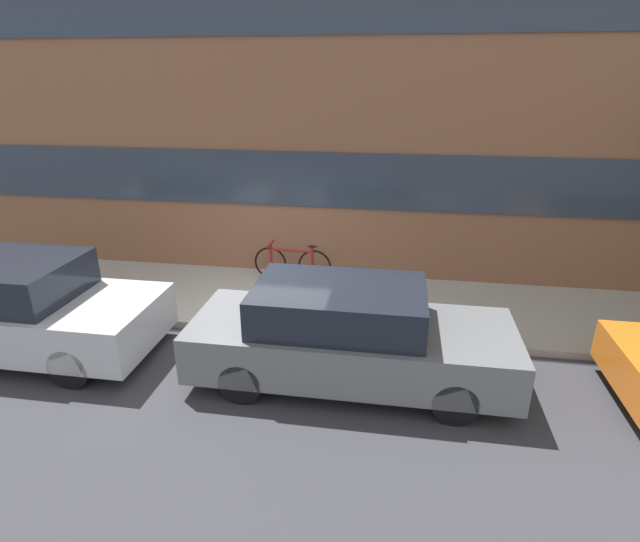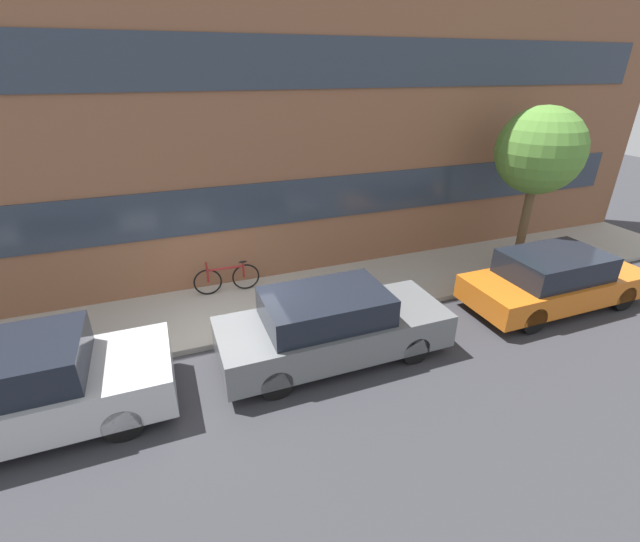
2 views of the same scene
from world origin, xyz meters
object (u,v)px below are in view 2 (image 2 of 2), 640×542
at_px(parked_car_orange, 554,280).
at_px(street_tree, 540,152).
at_px(parked_car_grey, 332,326).
at_px(bicycle, 227,278).
at_px(parked_car_silver, 21,389).

xyz_separation_m(parked_car_orange, street_tree, (0.75, 1.90, 2.59)).
distance_m(parked_car_grey, bicycle, 3.53).
height_order(parked_car_silver, parked_car_grey, parked_car_silver).
relative_size(parked_car_grey, parked_car_orange, 1.01).
bearing_deg(parked_car_grey, parked_car_silver, 180.00).
bearing_deg(parked_car_silver, parked_car_grey, 0.00).
relative_size(parked_car_grey, bicycle, 2.76).
bearing_deg(bicycle, parked_car_silver, 43.33).
relative_size(parked_car_silver, bicycle, 2.68).
bearing_deg(parked_car_silver, parked_car_orange, 0.00).
height_order(parked_car_grey, bicycle, parked_car_grey).
xyz_separation_m(parked_car_orange, bicycle, (-7.16, 3.19, -0.16)).
xyz_separation_m(parked_car_grey, street_tree, (6.42, 1.90, 2.57)).
height_order(parked_car_silver, street_tree, street_tree).
height_order(parked_car_orange, bicycle, parked_car_orange).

